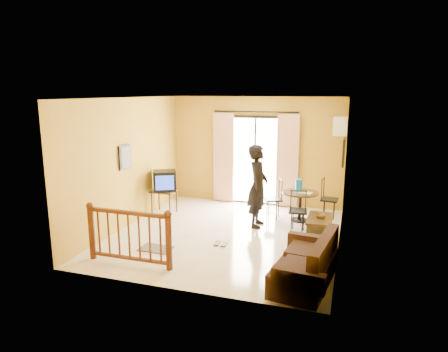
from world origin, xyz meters
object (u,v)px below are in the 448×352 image
(dining_table, at_px, (300,198))
(sofa, at_px, (308,266))
(television, at_px, (165,181))
(coffee_table, at_px, (320,224))
(standing_person, at_px, (258,186))

(dining_table, bearing_deg, sofa, -80.31)
(television, height_order, dining_table, television)
(dining_table, bearing_deg, television, -172.35)
(dining_table, bearing_deg, coffee_table, -59.64)
(sofa, relative_size, standing_person, 0.94)
(dining_table, height_order, standing_person, standing_person)
(coffee_table, bearing_deg, television, 172.86)
(coffee_table, bearing_deg, standing_person, 169.74)
(television, height_order, sofa, television)
(television, bearing_deg, sofa, -61.81)
(coffee_table, height_order, standing_person, standing_person)
(dining_table, height_order, sofa, sofa)
(dining_table, bearing_deg, standing_person, -142.54)
(television, height_order, coffee_table, television)
(television, xyz_separation_m, dining_table, (3.19, 0.43, -0.28))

